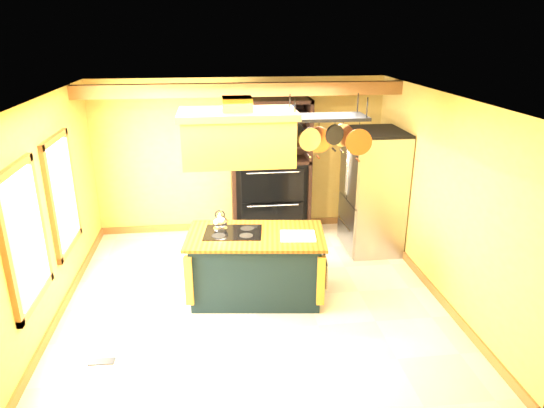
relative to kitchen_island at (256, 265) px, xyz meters
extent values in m
plane|color=beige|center=(-0.04, -0.07, -0.47)|extent=(5.00, 5.00, 0.00)
plane|color=white|center=(-0.04, -0.07, 2.23)|extent=(5.00, 5.00, 0.00)
cube|color=gold|center=(-0.04, 2.43, 0.88)|extent=(5.00, 0.02, 2.70)
cube|color=gold|center=(-0.04, -2.57, 0.88)|extent=(5.00, 0.02, 2.70)
cube|color=gold|center=(-2.54, -0.07, 0.88)|extent=(0.02, 5.00, 2.70)
cube|color=gold|center=(2.46, -0.07, 0.88)|extent=(0.02, 5.00, 2.70)
cube|color=#915B2D|center=(-0.04, 1.63, 2.12)|extent=(5.00, 0.15, 0.20)
cube|color=#915B2D|center=(-2.51, -0.87, 0.93)|extent=(0.06, 1.06, 1.56)
cube|color=white|center=(-2.49, -0.87, 0.93)|extent=(0.02, 0.85, 1.34)
cube|color=#915B2D|center=(-2.51, 0.53, 0.93)|extent=(0.06, 1.06, 1.56)
cube|color=white|center=(-2.49, 0.53, 0.93)|extent=(0.02, 0.85, 1.34)
cube|color=black|center=(0.00, 0.00, -0.03)|extent=(1.75, 1.09, 0.88)
cube|color=brown|center=(0.00, 0.00, 0.43)|extent=(1.91, 1.21, 0.04)
cube|color=black|center=(-0.29, 0.08, 0.46)|extent=(0.81, 0.61, 0.01)
ellipsoid|color=silver|center=(-0.45, 0.23, 0.56)|extent=(0.20, 0.20, 0.16)
cube|color=white|center=(0.54, -0.15, 0.46)|extent=(0.49, 0.40, 0.02)
cube|color=#B2782C|center=(-0.20, 0.00, 1.71)|extent=(1.33, 0.72, 0.56)
cube|color=#915B2D|center=(-0.20, 0.00, 2.03)|extent=(1.41, 0.80, 0.08)
cube|color=#B2782C|center=(-0.20, 0.00, 2.11)|extent=(0.35, 0.35, 0.24)
cube|color=black|center=(0.90, 0.00, 1.97)|extent=(0.97, 0.48, 0.04)
cylinder|color=black|center=(0.47, -0.19, 2.10)|extent=(0.02, 0.02, 0.26)
cylinder|color=black|center=(1.34, 0.19, 2.10)|extent=(0.02, 0.02, 0.26)
cylinder|color=black|center=(0.51, 0.10, 1.77)|extent=(0.25, 0.04, 0.25)
cylinder|color=silver|center=(0.67, -0.10, 1.72)|extent=(0.29, 0.04, 0.29)
cylinder|color=#B5572D|center=(0.82, 0.10, 1.67)|extent=(0.33, 0.04, 0.33)
cylinder|color=black|center=(0.98, -0.10, 1.77)|extent=(0.25, 0.04, 0.25)
cylinder|color=silver|center=(1.13, 0.10, 1.72)|extent=(0.29, 0.04, 0.29)
cylinder|color=#B5572D|center=(1.29, -0.10, 1.67)|extent=(0.33, 0.04, 0.33)
cube|color=#9C9FA4|center=(2.03, 1.33, 0.50)|extent=(0.81, 0.99, 1.94)
cube|color=#9C9FA4|center=(1.61, 1.08, 0.93)|extent=(0.03, 0.48, 1.05)
cube|color=#9C9FA4|center=(1.61, 1.58, 0.93)|extent=(0.03, 0.48, 1.05)
cube|color=#9C9FA4|center=(1.61, 1.33, -0.02)|extent=(0.03, 0.95, 0.82)
cube|color=black|center=(2.03, 1.33, -0.44)|extent=(0.77, 0.94, 0.06)
cube|color=black|center=(0.46, 2.38, 0.72)|extent=(1.34, 0.06, 2.38)
cube|color=black|center=(-0.19, 2.13, 0.72)|extent=(0.06, 0.57, 2.38)
cube|color=black|center=(1.10, 2.13, 0.72)|extent=(0.06, 0.57, 2.38)
cube|color=black|center=(0.46, 2.13, 0.88)|extent=(1.34, 0.57, 0.05)
cube|color=black|center=(0.46, 2.16, 0.23)|extent=(1.22, 0.47, 1.28)
cube|color=black|center=(0.46, 1.82, 0.51)|extent=(1.05, 0.04, 0.57)
cube|color=black|center=(0.46, 1.82, -0.06)|extent=(1.05, 0.04, 0.52)
cube|color=black|center=(0.46, 2.13, 1.13)|extent=(1.22, 0.51, 0.02)
cube|color=black|center=(0.46, 2.13, 1.41)|extent=(1.22, 0.51, 0.02)
cube|color=black|center=(0.46, 2.13, 1.68)|extent=(1.22, 0.51, 0.03)
cylinder|color=white|center=(0.13, 2.08, 1.18)|extent=(0.22, 0.22, 0.07)
cylinder|color=#436ABD|center=(0.82, 2.08, 1.51)|extent=(0.10, 0.10, 0.17)
cube|color=black|center=(-1.83, -1.20, -0.46)|extent=(0.29, 0.13, 0.01)
camera|label=1|loc=(-0.49, -5.82, 3.01)|focal=32.00mm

